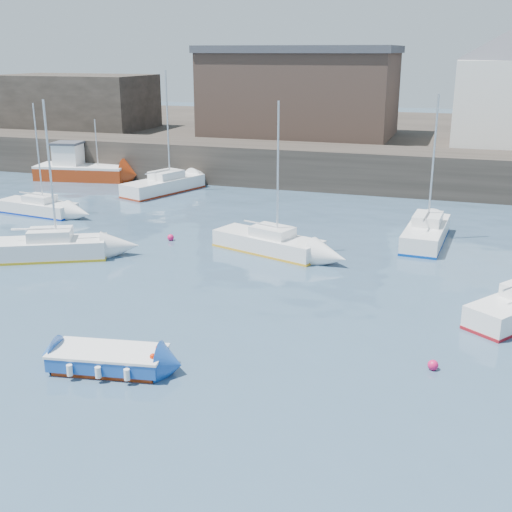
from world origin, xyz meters
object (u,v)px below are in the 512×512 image
(fishing_boat, at_px, (79,168))
(sailboat_a, at_px, (46,248))
(sailboat_f, at_px, (426,232))
(sailboat_e, at_px, (38,207))
(blue_dinghy, at_px, (108,359))
(buoy_far, at_px, (171,240))
(sailboat_b, at_px, (268,242))
(buoy_mid, at_px, (433,369))
(sailboat_h, at_px, (164,185))

(fishing_boat, xyz_separation_m, sailboat_a, (10.06, -18.64, -0.39))
(sailboat_a, relative_size, sailboat_f, 0.99)
(sailboat_e, distance_m, sailboat_f, 24.10)
(blue_dinghy, height_order, buoy_far, blue_dinghy)
(sailboat_a, bearing_deg, sailboat_f, 26.30)
(sailboat_b, bearing_deg, buoy_mid, -50.21)
(sailboat_a, bearing_deg, blue_dinghy, -46.19)
(sailboat_b, height_order, sailboat_f, sailboat_f)
(blue_dinghy, bearing_deg, sailboat_f, 64.33)
(sailboat_e, relative_size, buoy_mid, 19.75)
(sailboat_a, distance_m, sailboat_b, 11.23)
(blue_dinghy, relative_size, buoy_far, 10.89)
(blue_dinghy, distance_m, sailboat_a, 13.15)
(sailboat_a, bearing_deg, sailboat_e, 128.47)
(sailboat_f, bearing_deg, buoy_mid, -85.17)
(sailboat_e, bearing_deg, sailboat_h, 60.51)
(fishing_boat, bearing_deg, sailboat_a, -61.63)
(sailboat_e, height_order, sailboat_f, sailboat_f)
(sailboat_e, bearing_deg, sailboat_b, -11.03)
(sailboat_a, height_order, buoy_mid, sailboat_a)
(sailboat_b, xyz_separation_m, sailboat_h, (-11.62, 11.68, 0.06))
(blue_dinghy, distance_m, sailboat_h, 27.75)
(sailboat_a, bearing_deg, sailboat_b, 23.84)
(blue_dinghy, xyz_separation_m, sailboat_e, (-15.25, 17.23, 0.06))
(sailboat_b, distance_m, sailboat_f, 8.79)
(sailboat_e, xyz_separation_m, sailboat_h, (4.79, 8.48, 0.11))
(blue_dinghy, xyz_separation_m, sailboat_a, (-9.10, 9.49, 0.15))
(sailboat_e, distance_m, buoy_mid, 28.92)
(buoy_far, bearing_deg, sailboat_b, -3.23)
(sailboat_e, relative_size, buoy_far, 19.20)
(buoy_mid, bearing_deg, fishing_boat, 139.69)
(sailboat_f, bearing_deg, sailboat_h, 159.11)
(blue_dinghy, distance_m, sailboat_b, 14.08)
(fishing_boat, xyz_separation_m, sailboat_e, (3.91, -10.90, -0.48))
(buoy_far, bearing_deg, sailboat_h, 117.42)
(blue_dinghy, relative_size, sailboat_e, 0.57)
(blue_dinghy, xyz_separation_m, fishing_boat, (-19.17, 28.13, 0.54))
(sailboat_e, xyz_separation_m, buoy_mid, (25.35, -13.92, -0.45))
(sailboat_b, distance_m, buoy_mid, 13.96)
(sailboat_b, height_order, buoy_mid, sailboat_b)
(fishing_boat, distance_m, sailboat_h, 9.05)
(fishing_boat, height_order, sailboat_h, sailboat_h)
(fishing_boat, relative_size, buoy_far, 21.10)
(sailboat_f, bearing_deg, sailboat_a, -153.70)
(sailboat_b, height_order, sailboat_h, sailboat_h)
(fishing_boat, xyz_separation_m, sailboat_b, (20.33, -14.10, -0.43))
(sailboat_f, distance_m, buoy_far, 13.98)
(sailboat_h, bearing_deg, sailboat_f, -20.89)
(buoy_far, bearing_deg, sailboat_e, 164.93)
(buoy_far, bearing_deg, sailboat_f, 16.62)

